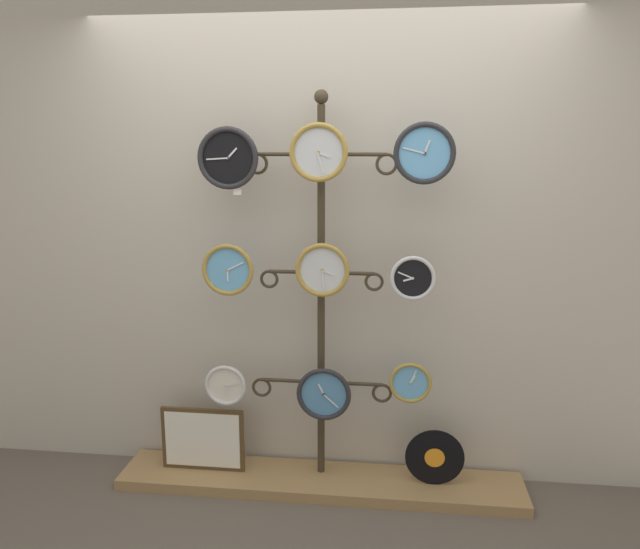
{
  "coord_description": "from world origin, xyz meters",
  "views": [
    {
      "loc": [
        0.38,
        -2.74,
        1.84
      ],
      "look_at": [
        0.0,
        0.36,
        1.19
      ],
      "focal_mm": 35.0,
      "sensor_mm": 36.0,
      "label": 1
    }
  ],
  "objects_px": {
    "clock_bottom_right": "(410,382)",
    "clock_top_left": "(228,158)",
    "clock_top_center": "(318,152)",
    "clock_middle_right": "(413,278)",
    "clock_bottom_center": "(324,394)",
    "display_stand": "(321,346)",
    "picture_frame": "(203,439)",
    "clock_top_right": "(425,153)",
    "clock_middle_center": "(322,270)",
    "vinyl_record": "(435,458)",
    "clock_bottom_left": "(226,385)",
    "clock_middle_left": "(228,270)"
  },
  "relations": [
    {
      "from": "clock_bottom_right",
      "to": "clock_top_left",
      "type": "bearing_deg",
      "value": -178.8
    },
    {
      "from": "clock_top_center",
      "to": "clock_middle_right",
      "type": "bearing_deg",
      "value": 0.81
    },
    {
      "from": "clock_middle_right",
      "to": "clock_bottom_center",
      "type": "bearing_deg",
      "value": -179.08
    },
    {
      "from": "display_stand",
      "to": "picture_frame",
      "type": "height_order",
      "value": "display_stand"
    },
    {
      "from": "picture_frame",
      "to": "display_stand",
      "type": "bearing_deg",
      "value": 5.12
    },
    {
      "from": "clock_middle_right",
      "to": "display_stand",
      "type": "bearing_deg",
      "value": 168.1
    },
    {
      "from": "clock_top_center",
      "to": "clock_bottom_right",
      "type": "bearing_deg",
      "value": 3.76
    },
    {
      "from": "clock_top_right",
      "to": "picture_frame",
      "type": "height_order",
      "value": "clock_top_right"
    },
    {
      "from": "display_stand",
      "to": "clock_bottom_center",
      "type": "height_order",
      "value": "display_stand"
    },
    {
      "from": "clock_middle_center",
      "to": "vinyl_record",
      "type": "xyz_separation_m",
      "value": [
        0.6,
        0.02,
        -1.0
      ]
    },
    {
      "from": "clock_top_left",
      "to": "clock_bottom_center",
      "type": "bearing_deg",
      "value": -1.48
    },
    {
      "from": "clock_top_left",
      "to": "clock_bottom_left",
      "type": "relative_size",
      "value": 1.37
    },
    {
      "from": "clock_middle_left",
      "to": "clock_middle_right",
      "type": "relative_size",
      "value": 1.2
    },
    {
      "from": "clock_top_center",
      "to": "clock_bottom_left",
      "type": "distance_m",
      "value": 1.33
    },
    {
      "from": "clock_bottom_left",
      "to": "picture_frame",
      "type": "distance_m",
      "value": 0.37
    },
    {
      "from": "display_stand",
      "to": "clock_top_left",
      "type": "distance_m",
      "value": 1.09
    },
    {
      "from": "clock_bottom_right",
      "to": "clock_top_right",
      "type": "bearing_deg",
      "value": -15.54
    },
    {
      "from": "clock_top_left",
      "to": "clock_top_center",
      "type": "distance_m",
      "value": 0.45
    },
    {
      "from": "clock_middle_center",
      "to": "picture_frame",
      "type": "bearing_deg",
      "value": 177.58
    },
    {
      "from": "clock_top_center",
      "to": "picture_frame",
      "type": "height_order",
      "value": "clock_top_center"
    },
    {
      "from": "clock_bottom_right",
      "to": "picture_frame",
      "type": "bearing_deg",
      "value": 179.21
    },
    {
      "from": "display_stand",
      "to": "clock_bottom_left",
      "type": "xyz_separation_m",
      "value": [
        -0.51,
        -0.09,
        -0.21
      ]
    },
    {
      "from": "clock_bottom_center",
      "to": "display_stand",
      "type": "bearing_deg",
      "value": 104.28
    },
    {
      "from": "clock_top_left",
      "to": "clock_bottom_left",
      "type": "xyz_separation_m",
      "value": [
        -0.05,
        0.01,
        -1.2
      ]
    },
    {
      "from": "display_stand",
      "to": "clock_bottom_left",
      "type": "relative_size",
      "value": 9.33
    },
    {
      "from": "display_stand",
      "to": "vinyl_record",
      "type": "relative_size",
      "value": 6.75
    },
    {
      "from": "clock_middle_center",
      "to": "clock_bottom_left",
      "type": "distance_m",
      "value": 0.83
    },
    {
      "from": "clock_top_left",
      "to": "clock_middle_right",
      "type": "relative_size",
      "value": 1.37
    },
    {
      "from": "clock_top_left",
      "to": "clock_middle_left",
      "type": "height_order",
      "value": "clock_top_left"
    },
    {
      "from": "display_stand",
      "to": "clock_top_left",
      "type": "bearing_deg",
      "value": -168.32
    },
    {
      "from": "clock_bottom_right",
      "to": "picture_frame",
      "type": "xyz_separation_m",
      "value": [
        -1.13,
        0.02,
        -0.39
      ]
    },
    {
      "from": "clock_middle_right",
      "to": "clock_bottom_right",
      "type": "distance_m",
      "value": 0.56
    },
    {
      "from": "clock_bottom_center",
      "to": "clock_bottom_right",
      "type": "bearing_deg",
      "value": 4.07
    },
    {
      "from": "clock_middle_right",
      "to": "vinyl_record",
      "type": "relative_size",
      "value": 0.72
    },
    {
      "from": "clock_middle_right",
      "to": "picture_frame",
      "type": "relative_size",
      "value": 0.48
    },
    {
      "from": "clock_middle_center",
      "to": "vinyl_record",
      "type": "height_order",
      "value": "clock_middle_center"
    },
    {
      "from": "picture_frame",
      "to": "clock_top_center",
      "type": "bearing_deg",
      "value": -4.15
    },
    {
      "from": "display_stand",
      "to": "vinyl_record",
      "type": "height_order",
      "value": "display_stand"
    },
    {
      "from": "display_stand",
      "to": "clock_middle_center",
      "type": "bearing_deg",
      "value": -79.09
    },
    {
      "from": "clock_bottom_left",
      "to": "clock_top_right",
      "type": "bearing_deg",
      "value": 0.12
    },
    {
      "from": "clock_top_center",
      "to": "clock_middle_center",
      "type": "distance_m",
      "value": 0.58
    },
    {
      "from": "clock_top_right",
      "to": "clock_bottom_center",
      "type": "distance_m",
      "value": 1.33
    },
    {
      "from": "clock_top_right",
      "to": "clock_bottom_right",
      "type": "height_order",
      "value": "clock_top_right"
    },
    {
      "from": "display_stand",
      "to": "clock_middle_left",
      "type": "distance_m",
      "value": 0.64
    },
    {
      "from": "display_stand",
      "to": "clock_top_center",
      "type": "distance_m",
      "value": 1.02
    },
    {
      "from": "display_stand",
      "to": "clock_middle_center",
      "type": "distance_m",
      "value": 0.44
    },
    {
      "from": "clock_middle_center",
      "to": "picture_frame",
      "type": "height_order",
      "value": "clock_middle_center"
    },
    {
      "from": "clock_top_center",
      "to": "clock_middle_left",
      "type": "bearing_deg",
      "value": 179.92
    },
    {
      "from": "clock_top_center",
      "to": "clock_middle_right",
      "type": "height_order",
      "value": "clock_top_center"
    },
    {
      "from": "display_stand",
      "to": "clock_middle_left",
      "type": "relative_size",
      "value": 7.76
    }
  ]
}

